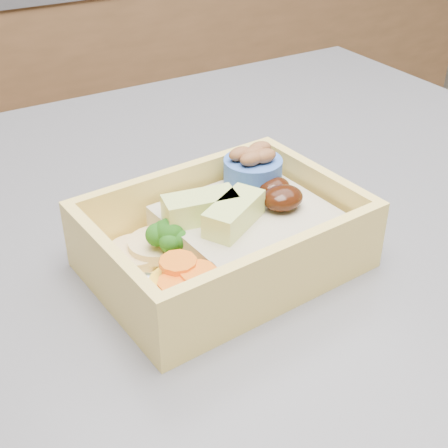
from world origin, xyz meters
TOP-DOWN VIEW (x-y plane):
  - bento_box at (0.19, -0.07)m, footprint 0.20×0.15m

SIDE VIEW (x-z plane):
  - bento_box at x=0.19m, z-range 0.91..0.98m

